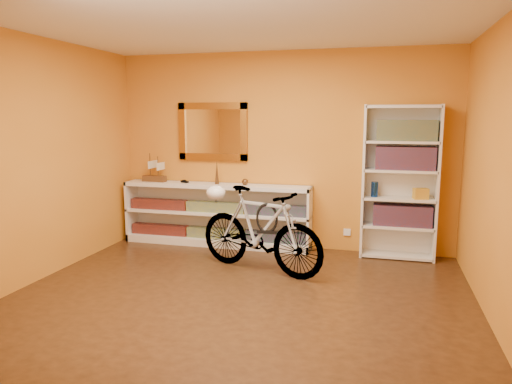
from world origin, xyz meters
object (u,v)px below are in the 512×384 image
(console_unit, at_px, (216,215))
(bicycle, at_px, (260,230))
(bookcase, at_px, (400,183))
(helmet, at_px, (216,193))

(console_unit, bearing_deg, bicycle, -47.62)
(bookcase, distance_m, bicycle, 1.87)
(console_unit, bearing_deg, helmet, -70.35)
(bicycle, bearing_deg, helmet, 90.00)
(bookcase, height_order, helmet, bookcase)
(bookcase, relative_size, bicycle, 1.15)
(console_unit, relative_size, helmet, 11.28)
(console_unit, xyz_separation_m, bicycle, (0.86, -0.94, 0.06))
(console_unit, distance_m, bookcase, 2.44)
(console_unit, height_order, bicycle, bicycle)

